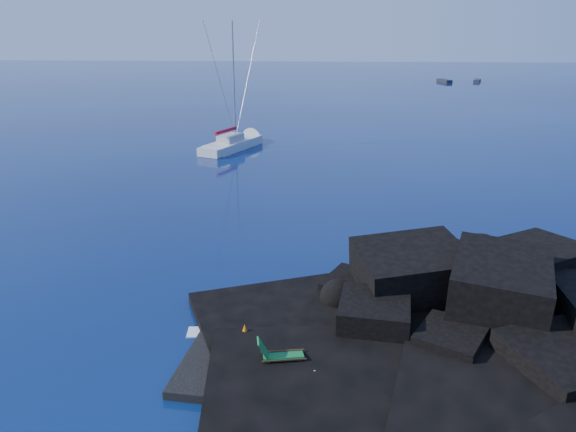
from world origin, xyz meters
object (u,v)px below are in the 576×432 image
at_px(sailboat, 233,149).
at_px(sunbather, 302,375).
at_px(deck_chair, 283,350).
at_px(distant_boat_a, 444,82).
at_px(distant_boat_b, 477,82).
at_px(marker_cone, 245,330).

relative_size(sailboat, sunbather, 8.21).
bearing_deg(sailboat, deck_chair, -55.30).
bearing_deg(sailboat, distant_boat_a, 87.11).
xyz_separation_m(sailboat, distant_boat_b, (46.81, 80.75, 0.00)).
bearing_deg(deck_chair, distant_boat_b, 62.35).
height_order(deck_chair, distant_boat_a, deck_chair).
bearing_deg(distant_boat_b, deck_chair, -88.14).
height_order(sailboat, distant_boat_a, sailboat).
height_order(sunbather, distant_boat_a, sunbather).
relative_size(sunbather, distant_boat_a, 0.33).
bearing_deg(distant_boat_b, sunbather, -87.68).
height_order(sailboat, sunbather, sailboat).
xyz_separation_m(sunbather, distant_boat_b, (37.49, 123.40, -0.52)).
distance_m(deck_chair, distant_boat_b, 128.34).
bearing_deg(marker_cone, distant_boat_b, 71.62).
distance_m(sunbather, distant_boat_b, 128.97).
relative_size(deck_chair, distant_boat_b, 0.40).
bearing_deg(distant_boat_b, sailboat, -100.89).
xyz_separation_m(marker_cone, distant_boat_b, (40.06, 120.55, -0.65)).
bearing_deg(marker_cone, sailboat, 99.62).
relative_size(deck_chair, distant_boat_a, 0.36).
bearing_deg(distant_boat_a, sailboat, -133.66).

